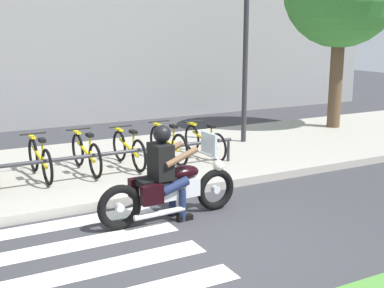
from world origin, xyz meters
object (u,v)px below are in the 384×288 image
(bicycle_5, at_px, (129,149))
(bicycle_6, at_px, (168,144))
(street_lamp, at_px, (245,49))
(bicycle_3, at_px, (40,159))
(rider, at_px, (166,166))
(motorcycle, at_px, (171,189))
(bicycle_4, at_px, (86,154))
(bicycle_7, at_px, (204,141))
(bike_rack, at_px, (71,159))

(bicycle_5, relative_size, bicycle_6, 0.97)
(street_lamp, bearing_deg, bicycle_3, -170.21)
(rider, xyz_separation_m, bicycle_3, (-1.30, 2.59, -0.33))
(motorcycle, height_order, bicycle_6, motorcycle)
(motorcycle, distance_m, bicycle_5, 2.61)
(bicycle_5, bearing_deg, motorcycle, -97.20)
(rider, xyz_separation_m, bicycle_4, (-0.45, 2.59, -0.33))
(bicycle_4, height_order, street_lamp, street_lamp)
(rider, xyz_separation_m, bicycle_7, (2.11, 2.59, -0.35))
(bicycle_7, height_order, street_lamp, street_lamp)
(bicycle_3, bearing_deg, rider, -63.29)
(bike_rack, bearing_deg, bicycle_6, 14.56)
(rider, bearing_deg, bicycle_3, 116.71)
(bicycle_3, height_order, street_lamp, street_lamp)
(rider, height_order, bicycle_4, rider)
(bicycle_6, xyz_separation_m, street_lamp, (2.42, 0.86, 1.84))
(bicycle_3, xyz_separation_m, street_lamp, (4.98, 0.86, 1.84))
(bicycle_5, relative_size, bike_rack, 0.24)
(motorcycle, relative_size, bicycle_7, 1.39)
(motorcycle, height_order, bicycle_5, motorcycle)
(bicycle_4, xyz_separation_m, bicycle_5, (0.85, 0.00, -0.01))
(bicycle_3, bearing_deg, street_lamp, 9.79)
(bicycle_4, xyz_separation_m, bicycle_6, (1.70, -0.00, 0.00))
(motorcycle, bearing_deg, rider, 179.82)
(bicycle_4, relative_size, bicycle_7, 1.00)
(bicycle_3, relative_size, bicycle_7, 1.00)
(bicycle_3, bearing_deg, bicycle_7, 0.02)
(bicycle_5, relative_size, bicycle_7, 0.97)
(motorcycle, distance_m, bicycle_7, 3.29)
(bicycle_7, bearing_deg, bicycle_4, -179.97)
(bicycle_5, bearing_deg, bicycle_7, 0.04)
(bicycle_4, xyz_separation_m, street_lamp, (4.12, 0.86, 1.84))
(bicycle_6, bearing_deg, bicycle_4, 179.99)
(rider, bearing_deg, bicycle_6, 64.10)
(rider, distance_m, bicycle_5, 2.64)
(rider, bearing_deg, bicycle_7, 50.83)
(motorcycle, relative_size, bicycle_3, 1.39)
(bicycle_6, distance_m, bike_rack, 2.20)
(bicycle_3, relative_size, street_lamp, 0.43)
(bicycle_6, relative_size, bicycle_7, 1.00)
(bicycle_5, height_order, bicycle_7, bicycle_5)
(bicycle_3, relative_size, bike_rack, 0.25)
(bicycle_4, bearing_deg, street_lamp, 11.77)
(street_lamp, bearing_deg, bicycle_5, -165.29)
(bicycle_4, bearing_deg, bicycle_5, 0.02)
(bicycle_3, relative_size, bicycle_4, 1.00)
(bicycle_4, distance_m, street_lamp, 4.60)
(bicycle_7, distance_m, bike_rack, 3.04)
(rider, distance_m, bicycle_7, 3.36)
(motorcycle, height_order, bicycle_3, motorcycle)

